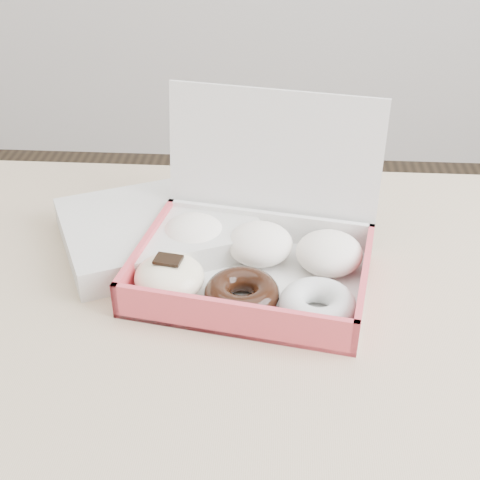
{
  "coord_description": "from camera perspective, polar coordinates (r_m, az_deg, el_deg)",
  "views": [
    {
      "loc": [
        0.01,
        -0.56,
        1.23
      ],
      "look_at": [
        -0.03,
        0.12,
        0.79
      ],
      "focal_mm": 50.0,
      "sensor_mm": 36.0,
      "label": 1
    }
  ],
  "objects": [
    {
      "name": "table",
      "position": [
        0.79,
        1.7,
        -12.34
      ],
      "size": [
        1.2,
        0.8,
        0.75
      ],
      "color": "tan",
      "rests_on": "ground"
    },
    {
      "name": "donut_box",
      "position": [
        0.8,
        1.05,
        -1.26
      ],
      "size": [
        0.31,
        0.27,
        0.2
      ],
      "rotation": [
        0.0,
        0.0,
        -0.18
      ],
      "color": "white",
      "rests_on": "table"
    },
    {
      "name": "newspapers",
      "position": [
        0.88,
        -6.96,
        0.96
      ],
      "size": [
        0.3,
        0.28,
        0.04
      ],
      "primitive_type": "cube",
      "rotation": [
        0.0,
        0.0,
        0.44
      ],
      "color": "white",
      "rests_on": "table"
    }
  ]
}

